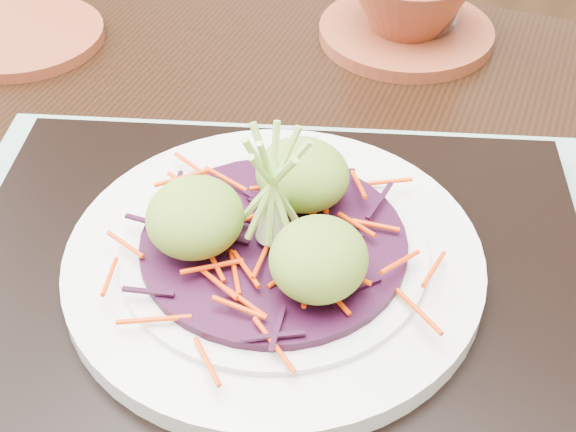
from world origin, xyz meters
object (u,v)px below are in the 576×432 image
at_px(terracotta_side_plate, 23,36).
at_px(terracotta_bowl_set, 408,8).
at_px(serving_tray, 274,278).
at_px(white_plate, 274,258).
at_px(dining_table, 282,292).

xyz_separation_m(terracotta_side_plate, terracotta_bowl_set, (0.32, 0.16, 0.03)).
relative_size(serving_tray, white_plate, 1.54).
bearing_deg(terracotta_bowl_set, dining_table, -89.55).
xyz_separation_m(dining_table, terracotta_bowl_set, (-0.00, 0.27, 0.12)).
height_order(dining_table, serving_tray, serving_tray).
xyz_separation_m(white_plate, terracotta_bowl_set, (-0.03, 0.35, 0.00)).
distance_m(dining_table, terracotta_side_plate, 0.36).
relative_size(white_plate, terracotta_bowl_set, 1.16).
relative_size(terracotta_side_plate, terracotta_bowl_set, 0.68).
distance_m(dining_table, terracotta_bowl_set, 0.30).
relative_size(dining_table, white_plate, 4.44).
bearing_deg(serving_tray, terracotta_bowl_set, 74.19).
bearing_deg(terracotta_bowl_set, serving_tray, -84.26).
xyz_separation_m(serving_tray, white_plate, (0.00, 0.00, 0.02)).
bearing_deg(terracotta_side_plate, terracotta_bowl_set, 26.88).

